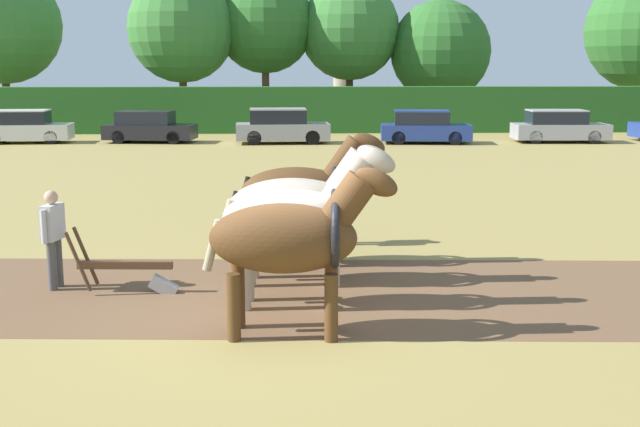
# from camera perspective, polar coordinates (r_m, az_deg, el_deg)

# --- Properties ---
(ground_plane) EXTENTS (240.00, 240.00, 0.00)m
(ground_plane) POSITION_cam_1_polar(r_m,az_deg,el_deg) (11.39, -2.47, -7.77)
(ground_plane) COLOR #998447
(plowed_furrow_strip) EXTENTS (21.88, 5.68, 0.01)m
(plowed_furrow_strip) POSITION_cam_1_polar(r_m,az_deg,el_deg) (13.38, -16.16, -5.39)
(plowed_furrow_strip) COLOR brown
(plowed_furrow_strip) RESTS_ON ground
(hedgerow) EXTENTS (55.53, 1.34, 2.43)m
(hedgerow) POSITION_cam_1_polar(r_m,az_deg,el_deg) (43.14, -2.46, 7.38)
(hedgerow) COLOR #286023
(hedgerow) RESTS_ON ground
(tree_left) EXTENTS (6.74, 6.74, 9.20)m
(tree_left) POSITION_cam_1_polar(r_m,az_deg,el_deg) (50.80, -21.69, 12.34)
(tree_left) COLOR brown
(tree_left) RESTS_ON ground
(tree_center_left) EXTENTS (6.14, 6.14, 8.69)m
(tree_center_left) POSITION_cam_1_polar(r_m,az_deg,el_deg) (47.68, -9.83, 12.81)
(tree_center_left) COLOR brown
(tree_center_left) RESTS_ON ground
(tree_center) EXTENTS (5.78, 5.78, 8.84)m
(tree_center) POSITION_cam_1_polar(r_m,az_deg,el_deg) (48.54, -3.94, 13.29)
(tree_center) COLOR brown
(tree_center) RESTS_ON ground
(tree_center_right) EXTENTS (5.92, 5.92, 8.58)m
(tree_center_right) POSITION_cam_1_polar(r_m,az_deg,el_deg) (48.81, 2.13, 12.90)
(tree_center_right) COLOR #423323
(tree_center_right) RESTS_ON ground
(tree_right) EXTENTS (5.99, 5.99, 7.39)m
(tree_right) POSITION_cam_1_polar(r_m,az_deg,el_deg) (49.24, 8.54, 11.35)
(tree_right) COLOR brown
(tree_right) RESTS_ON ground
(church_spire) EXTENTS (2.16, 2.16, 14.06)m
(church_spire) POSITION_cam_1_polar(r_m,az_deg,el_deg) (87.20, 1.62, 13.01)
(church_spire) COLOR gray
(church_spire) RESTS_ON ground
(draft_horse_lead_left) EXTENTS (2.65, 1.09, 2.34)m
(draft_horse_lead_left) POSITION_cam_1_polar(r_m,az_deg,el_deg) (10.58, -2.05, -1.74)
(draft_horse_lead_left) COLOR #513319
(draft_horse_lead_left) RESTS_ON ground
(draft_horse_lead_right) EXTENTS (2.71, 0.98, 2.48)m
(draft_horse_lead_right) POSITION_cam_1_polar(r_m,az_deg,el_deg) (11.85, -1.66, -0.21)
(draft_horse_lead_right) COLOR #B2A38E
(draft_horse_lead_right) RESTS_ON ground
(draft_horse_trail_left) EXTENTS (2.82, 1.10, 2.38)m
(draft_horse_trail_left) POSITION_cam_1_polar(r_m,az_deg,el_deg) (13.15, -1.44, 0.59)
(draft_horse_trail_left) COLOR #B2A38E
(draft_horse_trail_left) RESTS_ON ground
(draft_horse_trail_right) EXTENTS (2.75, 1.02, 2.46)m
(draft_horse_trail_right) POSITION_cam_1_polar(r_m,az_deg,el_deg) (14.44, -1.21, 1.66)
(draft_horse_trail_right) COLOR #513319
(draft_horse_trail_right) RESTS_ON ground
(plow) EXTENTS (1.74, 0.48, 1.13)m
(plow) POSITION_cam_1_polar(r_m,az_deg,el_deg) (13.10, -13.10, -4.13)
(plow) COLOR #4C331E
(plow) RESTS_ON ground
(farmer_at_plow) EXTENTS (0.29, 0.64, 1.61)m
(farmer_at_plow) POSITION_cam_1_polar(r_m,az_deg,el_deg) (13.55, -18.45, -1.29)
(farmer_at_plow) COLOR #4C4C4C
(farmer_at_plow) RESTS_ON ground
(farmer_beside_team) EXTENTS (0.43, 0.55, 1.60)m
(farmer_beside_team) POSITION_cam_1_polar(r_m,az_deg,el_deg) (16.05, 0.89, 1.00)
(farmer_beside_team) COLOR #38332D
(farmer_beside_team) RESTS_ON ground
(parked_car_left) EXTENTS (4.15, 1.96, 1.53)m
(parked_car_left) POSITION_cam_1_polar(r_m,az_deg,el_deg) (39.76, -20.26, 5.78)
(parked_car_left) COLOR silver
(parked_car_left) RESTS_ON ground
(parked_car_center_left) EXTENTS (4.32, 2.19, 1.46)m
(parked_car_center_left) POSITION_cam_1_polar(r_m,az_deg,el_deg) (38.43, -12.08, 6.01)
(parked_car_center_left) COLOR black
(parked_car_center_left) RESTS_ON ground
(parked_car_center) EXTENTS (4.34, 1.93, 1.61)m
(parked_car_center) POSITION_cam_1_polar(r_m,az_deg,el_deg) (37.17, -2.78, 6.18)
(parked_car_center) COLOR #9E9EA8
(parked_car_center) RESTS_ON ground
(parked_car_center_right) EXTENTS (4.26, 2.19, 1.52)m
(parked_car_center_right) POSITION_cam_1_polar(r_m,az_deg,el_deg) (37.50, 7.42, 6.09)
(parked_car_center_right) COLOR navy
(parked_car_center_right) RESTS_ON ground
(parked_car_right) EXTENTS (4.40, 1.96, 1.52)m
(parked_car_right) POSITION_cam_1_polar(r_m,az_deg,el_deg) (39.25, 16.63, 5.93)
(parked_car_right) COLOR #9E9EA8
(parked_car_right) RESTS_ON ground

